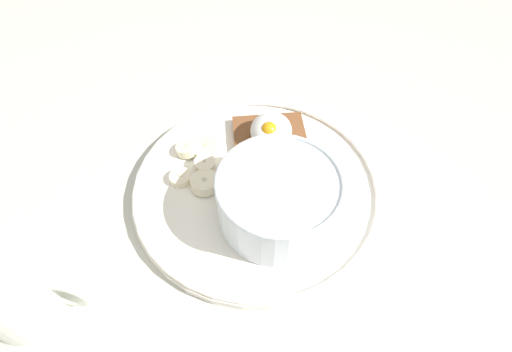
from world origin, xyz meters
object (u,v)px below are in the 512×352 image
Objects in this scene: toast_slice at (271,142)px; banana_slice_right at (205,183)px; banana_slice_front at (188,149)px; coffee_mug at (18,285)px; banana_slice_inner at (205,148)px; banana_slice_back at (181,176)px; poached_egg at (271,130)px; oatmeal_bowl at (278,198)px; banana_slice_left at (205,164)px.

banana_slice_right is (7.80, -7.59, 0.12)cm from toast_slice.
banana_slice_front is 24.53cm from coffee_mug.
coffee_mug is at bearing -33.19° from banana_slice_inner.
banana_slice_right is at bearing -44.20° from toast_slice.
banana_slice_back is 5.40cm from banana_slice_inner.
poached_egg reaches higher than banana_slice_front.
toast_slice is at bearing -171.64° from oatmeal_bowl.
oatmeal_bowl reaches higher than banana_slice_back.
oatmeal_bowl reaches higher than banana_slice_left.
banana_slice_inner is at bearing 146.81° from coffee_mug.
oatmeal_bowl is 13.43cm from banana_slice_back.
oatmeal_bowl is at bearing 70.67° from banana_slice_right.
poached_egg is 0.49× the size of coffee_mug.
oatmeal_bowl is at bearing 55.29° from banana_slice_front.
banana_slice_front is (2.28, -10.86, -2.19)cm from poached_egg.
banana_slice_right is at bearing 9.34° from banana_slice_inner.
poached_egg is at bearing 135.54° from banana_slice_right.
banana_slice_front is 0.87× the size of banana_slice_right.
coffee_mug is at bearing -43.88° from toast_slice.
toast_slice is 3.06× the size of banana_slice_back.
oatmeal_bowl is 13.89cm from banana_slice_inner.
banana_slice_inner is at bearing 100.16° from banana_slice_front.
banana_slice_front is at bearing -148.76° from banana_slice_right.
banana_slice_front is 3.76cm from banana_slice_left.
oatmeal_bowl reaches higher than banana_slice_inner.
banana_slice_left is at bearing -59.22° from poached_egg.
toast_slice is at bearing 121.19° from banana_slice_left.
banana_slice_front is 6.35cm from banana_slice_right.
coffee_mug is (21.71, -14.21, 2.76)cm from banana_slice_inner.
poached_egg is at bearing -171.47° from oatmeal_bowl.
banana_slice_front is at bearing -79.84° from banana_slice_inner.
banana_slice_front is 1.12× the size of banana_slice_left.
toast_slice and banana_slice_back have the same top height.
poached_egg is at bearing 101.85° from banana_slice_front.
toast_slice is 12.82cm from banana_slice_back.
toast_slice is 32.95cm from coffee_mug.
banana_slice_right is at bearing 31.24° from banana_slice_front.
coffee_mug is (15.86, -15.17, 2.65)cm from banana_slice_right.
toast_slice is 2.24cm from poached_egg.
banana_slice_right is 22.11cm from coffee_mug.
banana_slice_inner is (-2.95, -0.45, -0.15)cm from banana_slice_left.
banana_slice_inner reaches higher than banana_slice_back.
banana_slice_left reaches higher than toast_slice.
banana_slice_right is 0.41× the size of coffee_mug.
oatmeal_bowl is 10.09cm from banana_slice_right.
poached_egg is 12.97cm from banana_slice_back.
banana_slice_front is 1.11× the size of banana_slice_inner.
toast_slice is at bearing 102.30° from banana_slice_front.
oatmeal_bowl is 27.46cm from coffee_mug.
oatmeal_bowl reaches higher than toast_slice.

